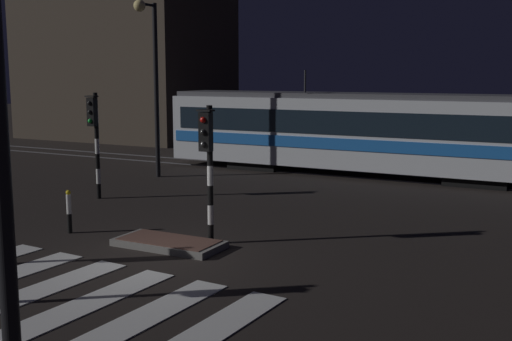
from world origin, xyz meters
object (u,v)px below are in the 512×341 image
object	(u,v)px
traffic_light_corner_far_left	(95,129)
tram	(361,132)
street_lamp_trackside_left	(152,66)
bollard_island_edge	(69,211)
traffic_light_median_centre	(208,154)

from	to	relation	value
traffic_light_corner_far_left	tram	world-z (taller)	tram
traffic_light_corner_far_left	street_lamp_trackside_left	distance (m)	4.78
street_lamp_trackside_left	bollard_island_edge	bearing A→B (deg)	-67.65
traffic_light_median_centre	bollard_island_edge	xyz separation A→B (m)	(-3.71, -0.71, -1.61)
traffic_light_median_centre	street_lamp_trackside_left	world-z (taller)	street_lamp_trackside_left
traffic_light_corner_far_left	tram	distance (m)	10.46
street_lamp_trackside_left	traffic_light_corner_far_left	bearing A→B (deg)	-78.27
traffic_light_median_centre	bollard_island_edge	distance (m)	4.10
bollard_island_edge	traffic_light_corner_far_left	bearing A→B (deg)	122.78
traffic_light_corner_far_left	bollard_island_edge	world-z (taller)	traffic_light_corner_far_left
traffic_light_corner_far_left	bollard_island_edge	xyz separation A→B (m)	(2.39, -3.71, -1.69)
street_lamp_trackside_left	bollard_island_edge	world-z (taller)	street_lamp_trackside_left
street_lamp_trackside_left	tram	xyz separation A→B (m)	(6.92, 4.28, -2.53)
traffic_light_median_centre	tram	distance (m)	11.53
tram	street_lamp_trackside_left	bearing A→B (deg)	-148.22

